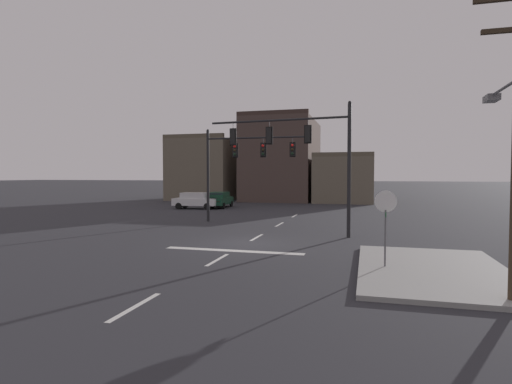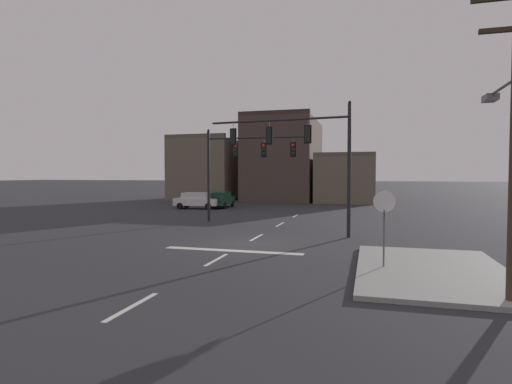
{
  "view_description": "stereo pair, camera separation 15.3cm",
  "coord_description": "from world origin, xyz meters",
  "px_view_note": "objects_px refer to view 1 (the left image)",
  "views": [
    {
      "loc": [
        5.72,
        -19.2,
        3.4
      ],
      "look_at": [
        -0.25,
        2.8,
        2.42
      ],
      "focal_mm": 28.72,
      "sensor_mm": 36.0,
      "label": 1
    },
    {
      "loc": [
        5.86,
        -19.16,
        3.4
      ],
      "look_at": [
        -0.25,
        2.8,
        2.42
      ],
      "focal_mm": 28.72,
      "sensor_mm": 36.0,
      "label": 2
    }
  ],
  "objects_px": {
    "signal_mast_far_side": "(240,158)",
    "car_lot_middle": "(195,200)",
    "signal_mast_near_side": "(302,146)",
    "car_lot_nearside": "(219,199)",
    "stop_sign": "(386,210)"
  },
  "relations": [
    {
      "from": "car_lot_middle",
      "to": "stop_sign",
      "type": "bearing_deg",
      "value": -52.74
    },
    {
      "from": "stop_sign",
      "to": "car_lot_middle",
      "type": "bearing_deg",
      "value": 127.26
    },
    {
      "from": "signal_mast_near_side",
      "to": "car_lot_nearside",
      "type": "bearing_deg",
      "value": 123.65
    },
    {
      "from": "signal_mast_near_side",
      "to": "signal_mast_far_side",
      "type": "distance_m",
      "value": 7.13
    },
    {
      "from": "car_lot_nearside",
      "to": "car_lot_middle",
      "type": "relative_size",
      "value": 1.0
    },
    {
      "from": "signal_mast_near_side",
      "to": "car_lot_middle",
      "type": "bearing_deg",
      "value": 131.23
    },
    {
      "from": "signal_mast_far_side",
      "to": "car_lot_middle",
      "type": "relative_size",
      "value": 1.65
    },
    {
      "from": "car_lot_nearside",
      "to": "signal_mast_near_side",
      "type": "bearing_deg",
      "value": -56.35
    },
    {
      "from": "signal_mast_near_side",
      "to": "car_lot_middle",
      "type": "relative_size",
      "value": 1.81
    },
    {
      "from": "stop_sign",
      "to": "car_lot_nearside",
      "type": "distance_m",
      "value": 28.77
    },
    {
      "from": "stop_sign",
      "to": "signal_mast_far_side",
      "type": "bearing_deg",
      "value": 126.46
    },
    {
      "from": "signal_mast_far_side",
      "to": "car_lot_middle",
      "type": "bearing_deg",
      "value": 128.27
    },
    {
      "from": "signal_mast_far_side",
      "to": "signal_mast_near_side",
      "type": "bearing_deg",
      "value": -43.58
    },
    {
      "from": "car_lot_middle",
      "to": "signal_mast_near_side",
      "type": "bearing_deg",
      "value": -48.77
    },
    {
      "from": "signal_mast_near_side",
      "to": "car_lot_nearside",
      "type": "relative_size",
      "value": 1.81
    }
  ]
}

